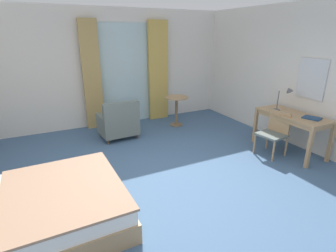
% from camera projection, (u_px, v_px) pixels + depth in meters
% --- Properties ---
extents(ground, '(6.82, 7.30, 0.10)m').
position_uv_depth(ground, '(169.00, 187.00, 4.13)').
color(ground, '#426084').
extents(wall_back, '(6.42, 0.12, 2.84)m').
position_uv_depth(wall_back, '(108.00, 68.00, 6.51)').
color(wall_back, silver).
rests_on(wall_back, ground).
extents(wall_right, '(0.12, 6.90, 2.84)m').
position_uv_depth(wall_right, '(317.00, 79.00, 4.96)').
color(wall_right, silver).
rests_on(wall_right, ground).
extents(balcony_glass_door, '(1.29, 0.02, 2.50)m').
position_uv_depth(balcony_glass_door, '(126.00, 75.00, 6.67)').
color(balcony_glass_door, silver).
rests_on(balcony_glass_door, ground).
extents(curtain_panel_left, '(0.42, 0.10, 2.57)m').
position_uv_depth(curtain_panel_left, '(92.00, 76.00, 6.22)').
color(curtain_panel_left, tan).
rests_on(curtain_panel_left, ground).
extents(curtain_panel_right, '(0.53, 0.10, 2.57)m').
position_uv_depth(curtain_panel_right, '(158.00, 72.00, 6.94)').
color(curtain_panel_right, tan).
rests_on(curtain_panel_right, ground).
extents(bed, '(2.16, 1.69, 0.98)m').
position_uv_depth(bed, '(28.00, 213.00, 3.07)').
color(bed, tan).
rests_on(bed, ground).
extents(writing_desk, '(0.64, 1.38, 0.78)m').
position_uv_depth(writing_desk, '(292.00, 119.00, 5.07)').
color(writing_desk, tan).
rests_on(writing_desk, ground).
extents(desk_chair, '(0.50, 0.52, 0.84)m').
position_uv_depth(desk_chair, '(274.00, 131.00, 5.02)').
color(desk_chair, slate).
rests_on(desk_chair, ground).
extents(desk_lamp, '(0.31, 0.24, 0.50)m').
position_uv_depth(desk_lamp, '(286.00, 93.00, 5.17)').
color(desk_lamp, '#4C4C51').
rests_on(desk_lamp, writing_desk).
extents(closed_book, '(0.31, 0.35, 0.02)m').
position_uv_depth(closed_book, '(312.00, 118.00, 4.76)').
color(closed_book, navy).
rests_on(closed_book, writing_desk).
extents(armchair_by_window, '(0.83, 0.75, 0.88)m').
position_uv_depth(armchair_by_window, '(119.00, 123.00, 5.84)').
color(armchair_by_window, slate).
rests_on(armchair_by_window, ground).
extents(round_cafe_table, '(0.59, 0.59, 0.75)m').
position_uv_depth(round_cafe_table, '(176.00, 105.00, 6.61)').
color(round_cafe_table, tan).
rests_on(round_cafe_table, ground).
extents(wall_mirror, '(0.02, 0.57, 0.76)m').
position_uv_depth(wall_mirror, '(312.00, 79.00, 4.97)').
color(wall_mirror, silver).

